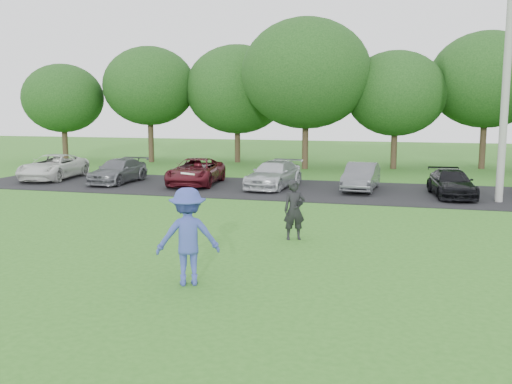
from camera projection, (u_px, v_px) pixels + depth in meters
ground at (213, 275)px, 12.29m from camera, size 100.00×100.00×0.00m
parking_lot at (314, 190)px, 24.69m from camera, size 32.00×6.50×0.03m
utility_pole at (507, 62)px, 20.83m from camera, size 0.28×0.28×10.45m
frisbee_player at (188, 236)px, 11.49m from camera, size 1.47×1.20×2.35m
camera_bystander at (294, 210)px, 15.45m from camera, size 0.70×0.59×1.62m
parked_cars at (279, 175)px, 25.13m from camera, size 28.43×4.86×1.25m
tree_row at (370, 84)px, 32.88m from camera, size 42.39×9.85×8.64m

